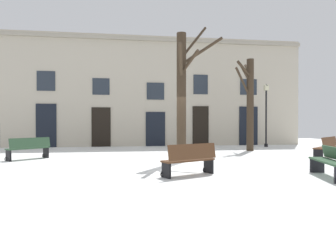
% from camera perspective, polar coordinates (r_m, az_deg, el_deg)
% --- Properties ---
extents(ground_plane, '(32.56, 32.56, 0.00)m').
position_cam_1_polar(ground_plane, '(11.24, 1.24, -7.11)').
color(ground_plane, white).
extents(building_facade, '(20.35, 0.60, 7.18)m').
position_cam_1_polar(building_facade, '(19.83, -2.89, 6.71)').
color(building_facade, '#BCB29E').
rests_on(building_facade, ground).
extents(tree_left_of_center, '(1.92, 1.74, 5.38)m').
position_cam_1_polar(tree_left_of_center, '(11.59, 2.76, 6.34)').
color(tree_left_of_center, '#382B1E').
rests_on(tree_left_of_center, ground).
extents(tree_center, '(1.44, 2.24, 4.97)m').
position_cam_1_polar(tree_center, '(16.85, 15.22, 4.62)').
color(tree_center, '#382B1E').
rests_on(tree_center, ground).
extents(streetlamp, '(0.30, 0.30, 3.97)m').
position_cam_1_polar(streetlamp, '(19.89, 18.14, 3.20)').
color(streetlamp, black).
rests_on(streetlamp, ground).
extents(bench_back_to_back_right, '(1.55, 1.48, 0.90)m').
position_cam_1_polar(bench_back_to_back_right, '(13.65, -24.93, -3.82)').
color(bench_back_to_back_right, '#2D4C33').
rests_on(bench_back_to_back_right, ground).
extents(bench_near_lamp, '(1.77, 1.53, 0.92)m').
position_cam_1_polar(bench_near_lamp, '(14.58, 27.87, -3.51)').
color(bench_near_lamp, '#51331E').
rests_on(bench_near_lamp, ground).
extents(bench_near_center_tree, '(0.94, 1.90, 0.85)m').
position_cam_1_polar(bench_near_center_tree, '(9.41, 28.54, -5.93)').
color(bench_near_center_tree, '#2D4C33').
rests_on(bench_near_center_tree, ground).
extents(bench_facing_shops, '(1.69, 1.12, 0.92)m').
position_cam_1_polar(bench_facing_shops, '(8.60, 4.15, -6.35)').
color(bench_facing_shops, '#51331E').
rests_on(bench_facing_shops, ground).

